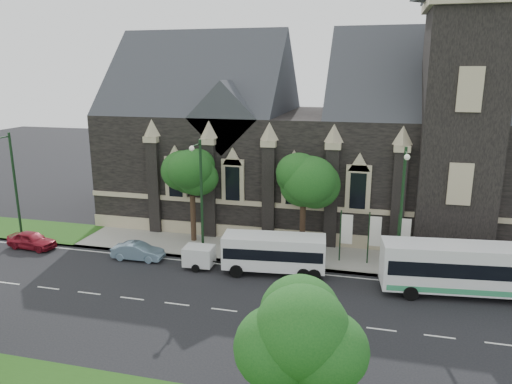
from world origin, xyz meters
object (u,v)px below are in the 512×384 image
(banner_flag_right, at_px, (402,236))
(car_far_red, at_px, (32,240))
(street_lamp_far, at_px, (13,181))
(sedan, at_px, (138,251))
(tour_coach, at_px, (476,269))
(street_lamp_near, at_px, (402,206))
(street_lamp_mid, at_px, (200,193))
(tree_walk_right, at_px, (307,178))
(banner_flag_center, at_px, (373,234))
(box_trailer, at_px, (199,256))
(shuttle_bus, at_px, (274,252))
(tree_walk_left, at_px, (195,173))
(banner_flag_left, at_px, (344,232))
(tree_park_east, at_px, (308,336))

(banner_flag_right, xyz_separation_m, car_far_red, (-28.21, -3.04, -1.70))
(street_lamp_far, height_order, sedan, street_lamp_far)
(tour_coach, xyz_separation_m, sedan, (-23.21, 0.29, -1.17))
(street_lamp_near, relative_size, street_lamp_mid, 1.00)
(tree_walk_right, bearing_deg, banner_flag_center, -18.64)
(box_trailer, bearing_deg, shuttle_bus, 3.04)
(tour_coach, height_order, box_trailer, tour_coach)
(street_lamp_near, distance_m, banner_flag_center, 3.74)
(tree_walk_left, bearing_deg, banner_flag_left, -8.02)
(banner_flag_center, bearing_deg, banner_flag_right, 0.00)
(tree_walk_left, xyz_separation_m, sedan, (-2.85, -4.81, -5.09))
(banner_flag_right, bearing_deg, sedan, -170.67)
(street_lamp_mid, distance_m, banner_flag_center, 12.73)
(street_lamp_near, bearing_deg, banner_flag_center, 131.93)
(tree_park_east, distance_m, tree_walk_left, 23.36)
(street_lamp_far, bearing_deg, tree_walk_left, 14.26)
(banner_flag_left, bearing_deg, banner_flag_right, 0.00)
(street_lamp_mid, relative_size, shuttle_bus, 1.24)
(street_lamp_near, xyz_separation_m, box_trailer, (-13.64, -1.58, -4.20))
(tree_walk_right, distance_m, tour_coach, 13.09)
(tour_coach, distance_m, shuttle_bus, 12.84)
(box_trailer, bearing_deg, tour_coach, -1.63)
(tree_walk_left, relative_size, street_lamp_near, 0.85)
(tour_coach, bearing_deg, tree_park_east, -125.61)
(shuttle_bus, relative_size, car_far_red, 1.81)
(banner_flag_left, relative_size, tour_coach, 0.35)
(tree_walk_left, bearing_deg, box_trailer, -67.42)
(street_lamp_far, relative_size, shuttle_bus, 1.24)
(banner_flag_right, bearing_deg, banner_flag_center, 180.00)
(banner_flag_center, distance_m, shuttle_bus, 7.25)
(tree_walk_left, relative_size, tour_coach, 0.66)
(street_lamp_far, height_order, tour_coach, street_lamp_far)
(shuttle_bus, relative_size, box_trailer, 2.40)
(banner_flag_right, bearing_deg, shuttle_bus, -160.52)
(street_lamp_mid, relative_size, sedan, 2.32)
(tour_coach, bearing_deg, tree_walk_right, 149.51)
(car_far_red, bearing_deg, tree_walk_left, -63.46)
(banner_flag_center, relative_size, tour_coach, 0.35)
(tree_walk_left, relative_size, car_far_red, 1.91)
(street_lamp_far, relative_size, banner_flag_right, 2.25)
(banner_flag_left, xyz_separation_m, banner_flag_right, (4.00, 0.00, 0.00))
(tree_walk_right, relative_size, banner_flag_left, 1.95)
(sedan, bearing_deg, shuttle_bus, -91.51)
(tree_walk_left, distance_m, street_lamp_far, 14.67)
(banner_flag_left, height_order, sedan, banner_flag_left)
(sedan, bearing_deg, street_lamp_far, 81.96)
(street_lamp_mid, xyz_separation_m, banner_flag_center, (12.29, 1.91, -2.73))
(car_far_red, bearing_deg, sedan, -85.24)
(street_lamp_mid, bearing_deg, tree_walk_right, 26.65)
(tree_park_east, xyz_separation_m, street_lamp_far, (-26.18, 16.42, 0.49))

